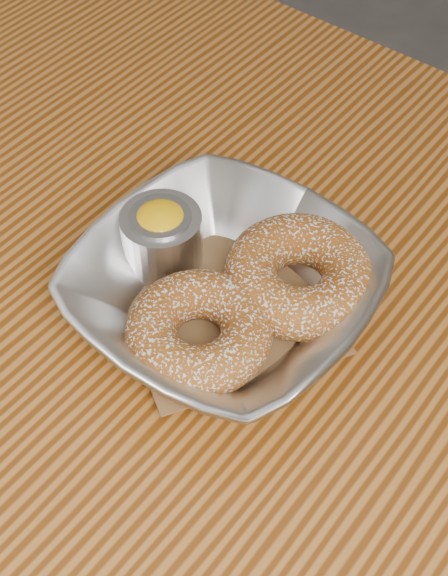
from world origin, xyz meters
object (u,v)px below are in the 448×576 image
Objects in this scene: donut_back at (299,275)px; donut_front at (199,331)px; ramekin at (162,236)px; serving_bowl at (224,292)px; table at (231,430)px.

donut_back reaches higher than donut_front.
donut_front is at bearing -32.41° from ramekin.
serving_bowl is 0.07m from ramekin.
serving_bowl is at bearing -6.67° from ramekin.
ramekin reaches higher than table.
donut_back reaches higher than table.
donut_front is at bearing -106.97° from donut_back.
table is at bearing -43.82° from serving_bowl.
ramekin is at bearing -160.19° from donut_back.
serving_bowl is 0.06m from donut_back.
serving_bowl is 3.44× the size of ramekin.
donut_back is at bearing 51.34° from serving_bowl.
table is 0.13m from donut_front.
ramekin is (-0.07, 0.01, 0.01)m from serving_bowl.
ramekin reaches higher than serving_bowl.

